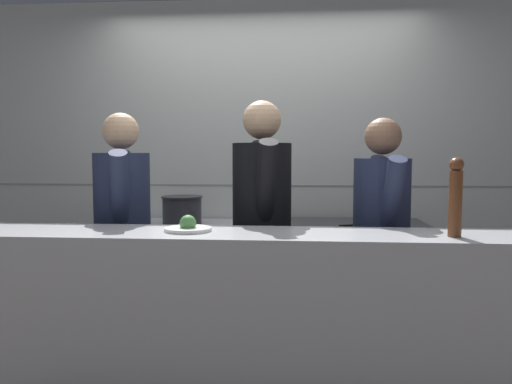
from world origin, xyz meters
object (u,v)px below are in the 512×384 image
object	(u,v)px
chef_head_cook	(123,234)
chef_sous	(262,229)
chefs_knife	(359,226)
stock_pot	(182,209)
oven_range	(179,283)
plated_dish_main	(188,227)
pepper_mill	(456,196)
chef_line	(381,240)

from	to	relation	value
chef_head_cook	chef_sous	xyz separation A→B (m)	(0.85, 0.02, 0.04)
chefs_knife	chef_head_cook	bearing A→B (deg)	-161.80
stock_pot	chef_head_cook	size ratio (longest dim) A/B	0.18
stock_pot	chef_head_cook	xyz separation A→B (m)	(-0.21, -0.66, -0.08)
oven_range	chef_sous	bearing A→B (deg)	-43.69
plated_dish_main	chef_sous	size ratio (longest dim) A/B	0.14
pepper_mill	chef_sous	xyz separation A→B (m)	(-0.93, 0.60, -0.26)
plated_dish_main	chef_head_cook	bearing A→B (deg)	135.34
chefs_knife	oven_range	bearing A→B (deg)	172.64
oven_range	chef_sous	size ratio (longest dim) A/B	0.70
oven_range	chef_sous	xyz separation A→B (m)	(0.66, -0.63, 0.51)
oven_range	plated_dish_main	distance (m)	1.35
chef_head_cook	stock_pot	bearing A→B (deg)	55.10
stock_pot	chef_head_cook	distance (m)	0.69
oven_range	chefs_knife	size ratio (longest dim) A/B	3.47
plated_dish_main	chef_head_cook	world-z (taller)	chef_head_cook
chefs_knife	chef_head_cook	xyz separation A→B (m)	(-1.47, -0.48, 0.00)
chef_head_cook	chef_sous	world-z (taller)	chef_sous
chefs_knife	pepper_mill	xyz separation A→B (m)	(0.30, -1.06, 0.30)
chef_sous	chefs_knife	bearing A→B (deg)	26.05
chef_head_cook	chef_line	bearing A→B (deg)	-16.11
plated_dish_main	chef_sous	xyz separation A→B (m)	(0.33, 0.53, -0.09)
chef_head_cook	chef_line	world-z (taller)	chef_head_cook
plated_dish_main	chef_head_cook	size ratio (longest dim) A/B	0.14
plated_dish_main	chef_head_cook	distance (m)	0.74
oven_range	plated_dish_main	size ratio (longest dim) A/B	5.10
oven_range	chef_head_cook	world-z (taller)	chef_head_cook
chef_line	chefs_knife	bearing A→B (deg)	93.42
pepper_mill	chef_line	distance (m)	0.72
oven_range	chef_head_cook	xyz separation A→B (m)	(-0.18, -0.65, 0.47)
pepper_mill	chef_line	bearing A→B (deg)	111.15
chefs_knife	chef_sous	xyz separation A→B (m)	(-0.63, -0.47, 0.04)
oven_range	chef_line	size ratio (longest dim) A/B	0.74
chefs_knife	plated_dish_main	bearing A→B (deg)	-133.85
oven_range	chef_sous	distance (m)	1.05
plated_dish_main	chefs_knife	bearing A→B (deg)	46.15
stock_pot	plated_dish_main	world-z (taller)	plated_dish_main
plated_dish_main	chef_line	xyz separation A→B (m)	(1.03, 0.53, -0.14)
oven_range	stock_pot	bearing A→B (deg)	7.53
pepper_mill	chef_sous	bearing A→B (deg)	147.44
pepper_mill	stock_pot	bearing A→B (deg)	141.78
stock_pot	plated_dish_main	distance (m)	1.21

